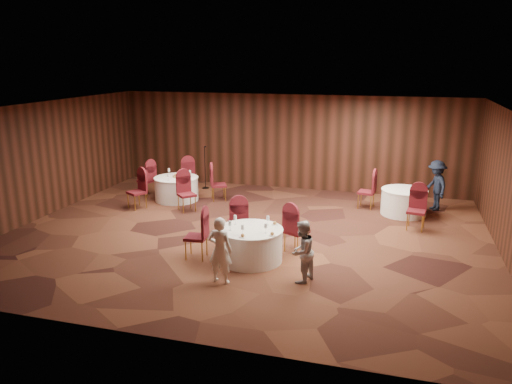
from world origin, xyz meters
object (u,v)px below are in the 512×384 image
(table_main, at_px, (251,244))
(table_right, at_px, (404,202))
(table_left, at_px, (177,189))
(woman_b, at_px, (302,252))
(man_c, at_px, (436,185))
(woman_a, at_px, (220,250))
(mic_stand, at_px, (205,176))

(table_main, distance_m, table_right, 5.52)
(table_left, relative_size, woman_b, 1.09)
(table_main, distance_m, man_c, 6.64)
(table_main, bearing_deg, woman_a, -101.67)
(mic_stand, height_order, woman_b, mic_stand)
(table_main, height_order, man_c, man_c)
(table_main, distance_m, woman_b, 1.52)
(table_main, distance_m, mic_stand, 6.57)
(table_left, distance_m, woman_b, 6.88)
(table_right, height_order, woman_b, woman_b)
(table_main, bearing_deg, table_left, 132.06)
(table_right, bearing_deg, mic_stand, 169.45)
(table_left, xyz_separation_m, woman_b, (4.93, -4.79, 0.26))
(table_left, bearing_deg, table_main, -47.94)
(woman_a, height_order, man_c, man_c)
(table_main, bearing_deg, mic_stand, 120.29)
(table_left, bearing_deg, woman_a, -57.37)
(table_left, bearing_deg, woman_b, -44.18)
(woman_b, height_order, man_c, man_c)
(table_right, bearing_deg, woman_a, -121.78)
(woman_a, relative_size, man_c, 0.92)
(mic_stand, distance_m, man_c, 7.49)
(man_c, bearing_deg, table_main, -62.11)
(woman_b, bearing_deg, table_left, -113.10)
(table_right, distance_m, mic_stand, 6.70)
(table_main, xyz_separation_m, table_right, (3.27, 4.45, 0.00))
(woman_b, relative_size, man_c, 0.86)
(woman_a, bearing_deg, table_left, -53.13)
(table_left, relative_size, table_right, 1.07)
(mic_stand, height_order, woman_a, mic_stand)
(man_c, bearing_deg, table_right, -74.26)
(table_right, bearing_deg, man_c, 39.02)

